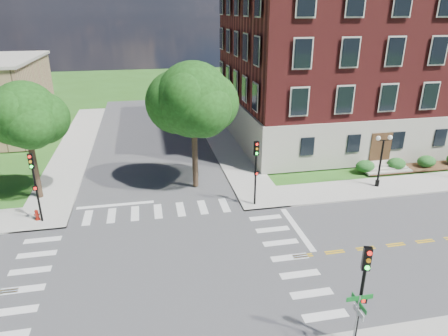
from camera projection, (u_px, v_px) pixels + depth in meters
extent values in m
plane|color=#2C5919|center=(164.00, 273.00, 21.72)|extent=(160.00, 160.00, 0.00)
cube|color=#3D3D3F|center=(164.00, 273.00, 21.71)|extent=(90.00, 12.00, 0.01)
cube|color=#3D3D3F|center=(164.00, 273.00, 21.71)|extent=(12.00, 90.00, 0.01)
cube|color=#9E9B93|center=(439.00, 182.00, 32.95)|extent=(34.00, 3.50, 0.12)
cube|color=#9E9B93|center=(222.00, 138.00, 44.05)|extent=(3.50, 34.00, 0.12)
cube|color=#9E9B93|center=(75.00, 147.00, 41.21)|extent=(3.50, 34.00, 0.12)
cube|color=silver|center=(297.00, 229.00, 26.05)|extent=(0.40, 5.50, 0.00)
cube|color=#AFAA9A|center=(364.00, 114.00, 45.30)|extent=(30.00, 20.00, 4.20)
cube|color=maroon|center=(374.00, 41.00, 42.33)|extent=(29.55, 19.70, 11.80)
cube|color=#472D19|center=(381.00, 148.00, 35.58)|extent=(2.00, 0.10, 2.80)
cylinder|color=#2F1F17|center=(36.00, 172.00, 29.49)|extent=(0.44, 0.44, 4.02)
sphere|color=#16360E|center=(25.00, 115.00, 27.87)|extent=(4.70, 4.70, 4.70)
cylinder|color=#2F1F17|center=(195.00, 161.00, 31.35)|extent=(0.44, 0.44, 4.16)
sphere|color=#16360E|center=(193.00, 100.00, 29.53)|extent=(5.66, 5.66, 5.66)
cylinder|color=black|center=(359.00, 308.00, 16.24)|extent=(0.14, 0.14, 3.80)
cube|color=black|center=(367.00, 259.00, 15.35)|extent=(0.37, 0.31, 1.00)
cylinder|color=red|center=(370.00, 253.00, 15.11)|extent=(0.19, 0.10, 0.18)
cylinder|color=orange|center=(369.00, 261.00, 15.23)|extent=(0.19, 0.10, 0.18)
cylinder|color=#19E533|center=(367.00, 268.00, 15.35)|extent=(0.19, 0.10, 0.18)
cube|color=black|center=(363.00, 299.00, 15.85)|extent=(0.32, 0.21, 0.30)
cylinder|color=black|center=(255.00, 180.00, 28.38)|extent=(0.14, 0.14, 3.80)
cube|color=black|center=(256.00, 148.00, 27.49)|extent=(0.37, 0.31, 1.00)
cylinder|color=red|center=(257.00, 144.00, 27.25)|extent=(0.19, 0.11, 0.18)
cylinder|color=orange|center=(257.00, 149.00, 27.37)|extent=(0.19, 0.11, 0.18)
cylinder|color=#19E533|center=(257.00, 153.00, 27.49)|extent=(0.19, 0.11, 0.18)
cube|color=black|center=(256.00, 173.00, 27.99)|extent=(0.32, 0.21, 0.30)
cylinder|color=black|center=(37.00, 195.00, 26.09)|extent=(0.14, 0.14, 3.80)
cube|color=black|center=(31.00, 161.00, 25.20)|extent=(0.36, 0.29, 1.00)
cylinder|color=red|center=(29.00, 157.00, 24.96)|extent=(0.19, 0.09, 0.18)
cylinder|color=orange|center=(30.00, 162.00, 25.08)|extent=(0.19, 0.09, 0.18)
cylinder|color=#19E533|center=(31.00, 167.00, 25.20)|extent=(0.19, 0.09, 0.18)
cube|color=black|center=(35.00, 188.00, 25.70)|extent=(0.32, 0.19, 0.30)
cylinder|color=black|center=(377.00, 183.00, 31.97)|extent=(0.32, 0.32, 0.50)
cylinder|color=black|center=(380.00, 164.00, 31.36)|extent=(0.16, 0.16, 3.80)
cube|color=black|center=(384.00, 140.00, 30.64)|extent=(1.00, 0.06, 0.06)
sphere|color=white|center=(378.00, 138.00, 30.47)|extent=(0.36, 0.36, 0.36)
sphere|color=white|center=(390.00, 137.00, 30.65)|extent=(0.36, 0.36, 0.36)
cylinder|color=gray|center=(355.00, 328.00, 15.73)|extent=(0.07, 0.07, 3.10)
cube|color=#0D6C21|center=(360.00, 298.00, 15.19)|extent=(1.10, 0.03, 0.20)
cube|color=#0D6C21|center=(359.00, 303.00, 15.29)|extent=(0.03, 1.10, 0.20)
cube|color=silver|center=(359.00, 312.00, 15.46)|extent=(0.03, 0.75, 0.25)
cylinder|color=maroon|center=(38.00, 219.00, 26.92)|extent=(0.32, 0.32, 0.10)
cylinder|color=maroon|center=(37.00, 216.00, 26.83)|extent=(0.22, 0.22, 0.60)
sphere|color=maroon|center=(36.00, 211.00, 26.70)|extent=(0.24, 0.24, 0.24)
cylinder|color=maroon|center=(37.00, 215.00, 26.80)|extent=(0.35, 0.12, 0.12)
cylinder|color=maroon|center=(37.00, 215.00, 26.80)|extent=(0.12, 0.35, 0.12)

